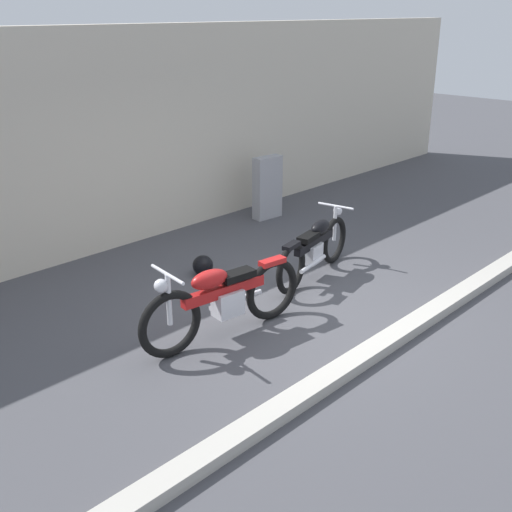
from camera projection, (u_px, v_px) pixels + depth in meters
ground_plane at (293, 307)px, 7.67m from camera, size 40.00×40.00×0.00m
building_wall at (121, 139)px, 9.32m from camera, size 18.00×0.30×3.22m
curb_strip at (388, 341)px, 6.77m from camera, size 18.00×0.24×0.12m
stone_marker at (267, 188)px, 10.77m from camera, size 0.54×0.25×1.08m
helmet at (203, 265)px, 8.55m from camera, size 0.28×0.28×0.28m
motorcycle_red at (223, 299)px, 6.83m from camera, size 2.13×0.59×0.96m
motorcycle_black at (315, 248)px, 8.41m from camera, size 1.90×0.64×0.86m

